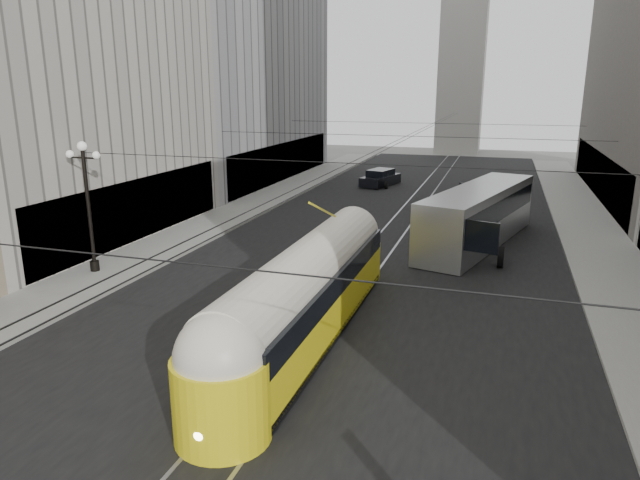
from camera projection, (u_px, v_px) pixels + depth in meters
The scene contains 13 objects.
road at pixel (398, 226), 38.05m from camera, with size 20.00×85.00×0.02m, color black.
sidewalk_left at pixel (254, 204), 44.77m from camera, with size 4.00×72.00×0.15m, color gray.
sidewalk_right at pixel (587, 226), 37.72m from camera, with size 4.00×72.00×0.15m, color gray.
rail_left at pixel (387, 225), 38.27m from camera, with size 0.12×85.00×0.04m, color gray.
rail_right at pixel (409, 227), 37.83m from camera, with size 0.12×85.00×0.04m, color gray.
building_left_far at pixel (225, 30), 54.48m from camera, with size 12.60×28.60×28.60m.
distant_tower at pixel (464, 42), 77.88m from camera, with size 6.00×6.00×31.36m.
lamppost_left_mid at pixel (88, 200), 27.43m from camera, with size 1.86×0.44×6.37m.
catenary at pixel (400, 139), 35.56m from camera, with size 25.00×72.00×0.23m.
streetcar at pixel (307, 291), 20.94m from camera, with size 2.63×16.29×3.57m.
city_bus at pixel (479, 213), 33.36m from camera, with size 6.20×13.66×3.35m.
sedan_white_far at pixel (473, 194), 45.84m from camera, with size 3.31×4.95×1.45m.
sedan_dark_far at pixel (380, 178), 53.68m from camera, with size 3.20×5.24×1.54m.
Camera 1 is at (6.28, -4.32, 8.96)m, focal length 32.00 mm.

